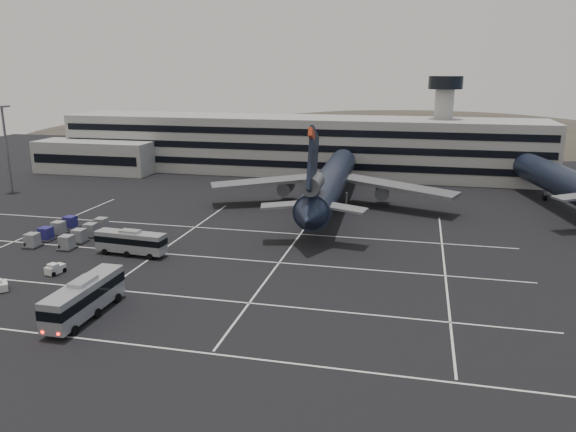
% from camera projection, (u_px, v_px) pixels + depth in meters
% --- Properties ---
extents(ground, '(260.00, 260.00, 0.00)m').
position_uv_depth(ground, '(186.00, 266.00, 75.62)').
color(ground, black).
rests_on(ground, ground).
extents(lane_markings, '(90.00, 55.62, 0.01)m').
position_uv_depth(lane_markings, '(194.00, 264.00, 76.09)').
color(lane_markings, silver).
rests_on(lane_markings, ground).
extents(terminal, '(125.00, 26.00, 24.00)m').
position_uv_depth(terminal, '(286.00, 145.00, 141.47)').
color(terminal, gray).
rests_on(terminal, ground).
extents(hills, '(352.00, 180.00, 44.00)m').
position_uv_depth(hills, '(389.00, 161.00, 234.78)').
color(hills, '#38332B').
rests_on(hills, ground).
extents(lightpole_left, '(2.40, 2.40, 18.28)m').
position_uv_depth(lightpole_left, '(5.00, 137.00, 117.65)').
color(lightpole_left, slate).
rests_on(lightpole_left, ground).
extents(trijet_main, '(47.43, 57.61, 18.08)m').
position_uv_depth(trijet_main, '(330.00, 182.00, 104.41)').
color(trijet_main, black).
rests_on(trijet_main, ground).
extents(trijet_far, '(20.44, 57.39, 18.08)m').
position_uv_depth(trijet_far, '(550.00, 175.00, 110.48)').
color(trijet_far, black).
rests_on(trijet_far, ground).
extents(bus_near, '(3.08, 12.09, 4.26)m').
position_uv_depth(bus_near, '(84.00, 296.00, 59.54)').
color(bus_near, '#919398').
rests_on(bus_near, ground).
extents(bus_far, '(10.56, 3.25, 3.67)m').
position_uv_depth(bus_far, '(131.00, 241.00, 79.49)').
color(bus_far, '#919398').
rests_on(bus_far, ground).
extents(tug_a, '(1.98, 2.67, 1.54)m').
position_uv_depth(tug_a, '(55.00, 269.00, 72.43)').
color(tug_a, silver).
rests_on(tug_a, ground).
extents(tug_b, '(2.48, 2.52, 1.42)m').
position_uv_depth(tug_b, '(2.00, 286.00, 67.00)').
color(tug_b, silver).
rests_on(tug_b, ground).
extents(uld_cluster, '(8.25, 12.89, 2.08)m').
position_uv_depth(uld_cluster, '(69.00, 232.00, 87.52)').
color(uld_cluster, '#2D2D30').
rests_on(uld_cluster, ground).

